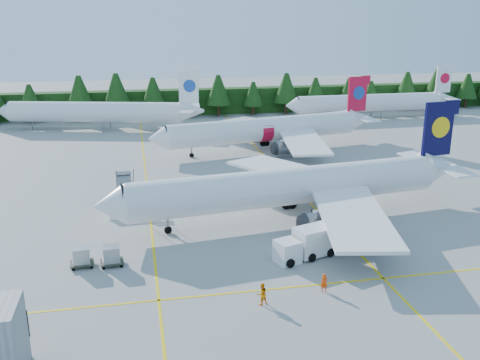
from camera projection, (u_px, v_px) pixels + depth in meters
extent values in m
plane|color=#9C9C97|center=(299.00, 256.00, 52.48)|extent=(320.00, 320.00, 0.00)
cube|color=yellow|center=(148.00, 200.00, 68.64)|extent=(0.25, 120.00, 0.01)
cube|color=yellow|center=(298.00, 190.00, 72.36)|extent=(0.25, 120.00, 0.01)
cube|color=yellow|center=(320.00, 285.00, 46.85)|extent=(80.00, 0.25, 0.01)
cube|color=black|center=(198.00, 101.00, 128.52)|extent=(220.00, 4.00, 6.00)
cylinder|color=white|center=(287.00, 187.00, 61.12)|extent=(37.04, 9.08, 4.33)
cone|color=white|center=(110.00, 205.00, 55.02)|extent=(3.57, 4.69, 4.33)
cube|color=#070631|center=(438.00, 129.00, 65.67)|extent=(4.13, 0.91, 6.71)
cube|color=white|center=(282.00, 169.00, 70.64)|extent=(12.84, 17.44, 1.23)
cylinder|color=slate|center=(275.00, 188.00, 67.77)|extent=(3.94, 2.73, 2.27)
cube|color=white|center=(353.00, 216.00, 53.97)|extent=(9.35, 17.14, 1.23)
cylinder|color=slate|center=(320.00, 222.00, 56.40)|extent=(3.94, 2.73, 2.27)
cylinder|color=slate|center=(168.00, 225.00, 57.70)|extent=(0.26, 0.26, 1.84)
cylinder|color=white|center=(264.00, 129.00, 93.19)|extent=(35.12, 11.04, 4.12)
cone|color=white|center=(158.00, 138.00, 86.18)|extent=(3.65, 4.61, 4.12)
cube|color=red|center=(357.00, 94.00, 98.73)|extent=(3.90, 1.14, 6.38)
cube|color=white|center=(259.00, 123.00, 102.23)|extent=(12.99, 16.48, 1.17)
cylinder|color=slate|center=(255.00, 134.00, 99.44)|extent=(3.86, 2.82, 2.16)
cube|color=white|center=(304.00, 142.00, 86.80)|extent=(7.87, 16.03, 1.17)
cylinder|color=slate|center=(285.00, 148.00, 88.91)|extent=(3.86, 2.82, 2.16)
cylinder|color=slate|center=(191.00, 152.00, 89.09)|extent=(0.25, 0.25, 1.75)
cylinder|color=white|center=(96.00, 112.00, 109.76)|extent=(35.63, 12.59, 4.19)
cone|color=white|center=(4.00, 111.00, 110.60)|extent=(3.85, 4.77, 4.19)
cube|color=white|center=(189.00, 87.00, 107.38)|extent=(3.96, 1.31, 6.50)
cylinder|color=slate|center=(33.00, 125.00, 111.21)|extent=(0.25, 0.25, 1.68)
cylinder|color=white|center=(369.00, 103.00, 122.59)|extent=(34.02, 4.48, 4.00)
cone|color=white|center=(292.00, 106.00, 118.92)|extent=(2.85, 4.03, 4.00)
cube|color=white|center=(444.00, 79.00, 124.81)|extent=(3.80, 0.40, 6.19)
cylinder|color=slate|center=(315.00, 117.00, 120.83)|extent=(0.24, 0.24, 1.60)
cube|color=white|center=(128.00, 210.00, 63.18)|extent=(4.78, 2.81, 1.20)
cube|color=slate|center=(125.00, 189.00, 64.62)|extent=(2.14, 4.49, 3.23)
cube|color=slate|center=(123.00, 173.00, 66.18)|extent=(2.07, 1.48, 0.13)
cube|color=white|center=(287.00, 252.00, 50.83)|extent=(2.65, 2.65, 2.19)
cube|color=black|center=(288.00, 247.00, 50.68)|extent=(2.32, 2.45, 0.94)
cube|color=white|center=(314.00, 240.00, 52.20)|extent=(4.30, 3.40, 2.71)
cube|color=#383D2C|center=(82.00, 263.00, 50.10)|extent=(2.25, 1.80, 0.14)
cube|color=#A2A5A7|center=(81.00, 255.00, 49.86)|extent=(1.61, 1.56, 1.50)
cube|color=#383D2C|center=(112.00, 262.00, 50.35)|extent=(2.25, 1.80, 0.14)
cube|color=#A2A5A7|center=(111.00, 254.00, 50.11)|extent=(1.61, 1.56, 1.50)
imported|color=#EB3D04|center=(324.00, 283.00, 45.44)|extent=(0.62, 0.43, 1.65)
imported|color=orange|center=(262.00, 294.00, 43.39)|extent=(1.08, 0.95, 1.88)
imported|color=#FF3605|center=(356.00, 221.00, 59.04)|extent=(0.49, 0.71, 1.70)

